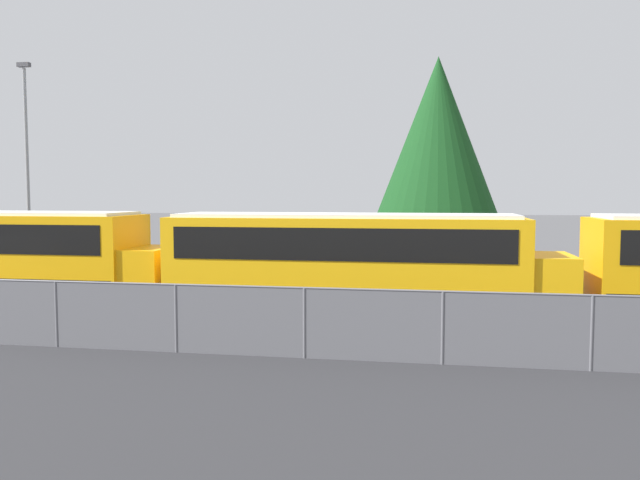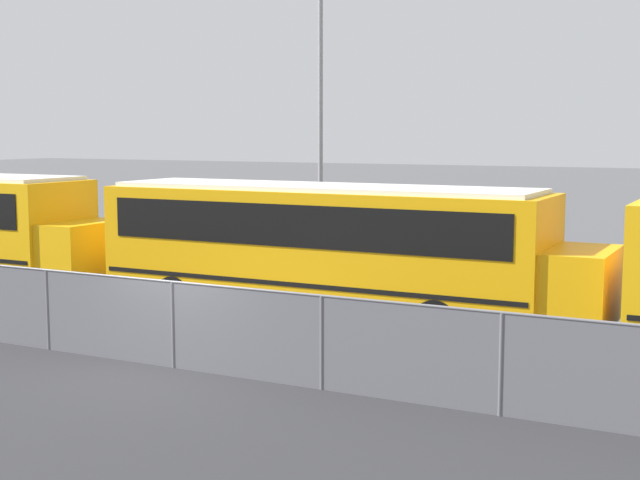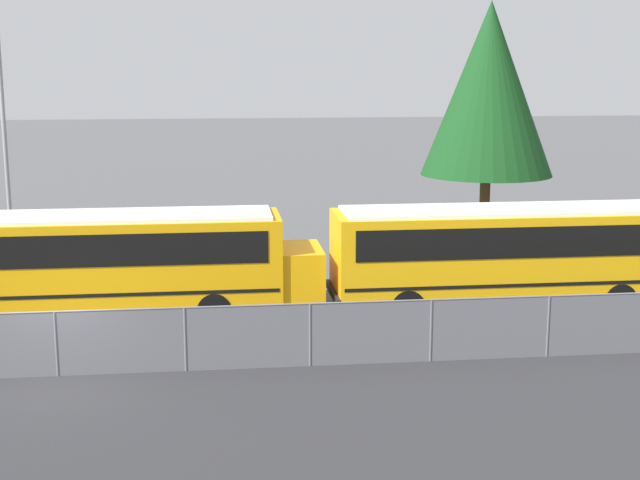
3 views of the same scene
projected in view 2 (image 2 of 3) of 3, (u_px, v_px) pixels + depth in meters
ground_plane at (174, 368)px, 16.21m from camera, size 200.00×200.00×0.00m
fence at (173, 324)px, 16.11m from camera, size 96.88×0.07×1.61m
school_bus_3 at (331, 242)px, 19.84m from camera, size 11.59×2.57×3.10m
light_pole at (320, 101)px, 29.09m from camera, size 0.60×0.24×9.78m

